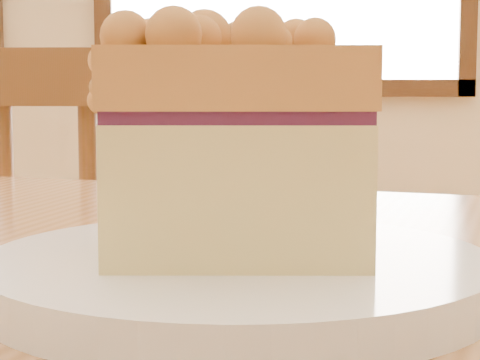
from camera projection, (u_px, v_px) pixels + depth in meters
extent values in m
cube|color=#3D2610|center=(284.00, 88.00, 4.35)|extent=(1.76, 0.06, 0.08)
cylinder|color=brown|center=(165.00, 274.00, 0.95)|extent=(0.03, 0.03, 0.44)
cube|color=brown|center=(1.00, 77.00, 0.93)|extent=(0.36, 0.04, 0.06)
cylinder|color=brown|center=(90.00, 283.00, 0.95)|extent=(0.02, 0.02, 0.38)
cylinder|color=brown|center=(7.00, 282.00, 0.95)|extent=(0.02, 0.02, 0.38)
cylinder|color=white|center=(238.00, 275.00, 0.43)|extent=(0.23, 0.23, 0.02)
cylinder|color=white|center=(238.00, 287.00, 0.43)|extent=(0.16, 0.16, 0.01)
cube|color=#E9C983|center=(238.00, 188.00, 0.42)|extent=(0.12, 0.09, 0.06)
cube|color=#3E112C|center=(238.00, 113.00, 0.42)|extent=(0.12, 0.09, 0.01)
cube|color=#AF7937|center=(238.00, 77.00, 0.42)|extent=(0.12, 0.09, 0.03)
sphere|color=#AF7937|center=(137.00, 39.00, 0.44)|extent=(0.02, 0.02, 0.02)
sphere|color=#AF7937|center=(236.00, 43.00, 0.45)|extent=(0.01, 0.01, 0.01)
sphere|color=#AF7937|center=(151.00, 42.00, 0.43)|extent=(0.01, 0.01, 0.01)
sphere|color=#AF7937|center=(343.00, 38.00, 0.40)|extent=(0.02, 0.02, 0.02)
sphere|color=#AF7937|center=(331.00, 36.00, 0.41)|extent=(0.02, 0.02, 0.02)
sphere|color=#AF7937|center=(328.00, 39.00, 0.41)|extent=(0.02, 0.02, 0.02)
sphere|color=#AF7937|center=(212.00, 37.00, 0.38)|extent=(0.02, 0.02, 0.02)
sphere|color=#AF7937|center=(266.00, 39.00, 0.40)|extent=(0.01, 0.01, 0.01)
sphere|color=#AF7937|center=(222.00, 37.00, 0.41)|extent=(0.02, 0.02, 0.02)
sphere|color=#AF7937|center=(142.00, 38.00, 0.43)|extent=(0.02, 0.02, 0.02)
sphere|color=#AF7937|center=(166.00, 41.00, 0.43)|extent=(0.02, 0.02, 0.02)
sphere|color=#AF7937|center=(170.00, 35.00, 0.40)|extent=(0.02, 0.02, 0.02)
sphere|color=#AF7937|center=(257.00, 43.00, 0.44)|extent=(0.01, 0.01, 0.01)
sphere|color=#AF7937|center=(243.00, 42.00, 0.44)|extent=(0.01, 0.01, 0.01)
sphere|color=#AF7937|center=(255.00, 38.00, 0.39)|extent=(0.02, 0.02, 0.02)
sphere|color=#AF7937|center=(203.00, 37.00, 0.43)|extent=(0.02, 0.02, 0.02)
sphere|color=#AF7937|center=(245.00, 35.00, 0.41)|extent=(0.02, 0.02, 0.02)
sphere|color=#AF7937|center=(234.00, 36.00, 0.42)|extent=(0.03, 0.03, 0.03)
sphere|color=#AF7937|center=(198.00, 42.00, 0.44)|extent=(0.01, 0.01, 0.01)
sphere|color=#AF7937|center=(206.00, 40.00, 0.43)|extent=(0.02, 0.02, 0.02)
sphere|color=#AF7937|center=(104.00, 92.00, 0.42)|extent=(0.01, 0.01, 0.01)
sphere|color=#AF7937|center=(104.00, 164.00, 0.40)|extent=(0.01, 0.01, 0.01)
sphere|color=#AF7937|center=(102.00, 90.00, 0.40)|extent=(0.01, 0.01, 0.01)
sphere|color=#AF7937|center=(112.00, 136.00, 0.44)|extent=(0.02, 0.02, 0.02)
sphere|color=#AF7937|center=(109.00, 100.00, 0.44)|extent=(0.01, 0.01, 0.01)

